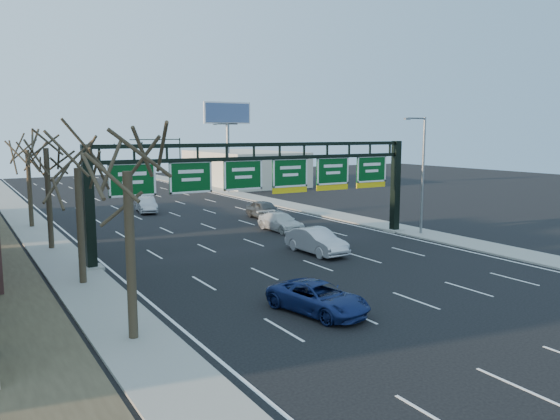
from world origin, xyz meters
TOP-DOWN VIEW (x-y plane):
  - ground at (0.00, 0.00)m, footprint 160.00×160.00m
  - sidewalk_left at (-12.80, 20.00)m, footprint 3.00×120.00m
  - sidewalk_right at (12.80, 20.00)m, footprint 3.00×120.00m
  - lane_markings at (0.00, 20.00)m, footprint 21.60×120.00m
  - sign_gantry at (0.16, 8.00)m, footprint 24.60×1.20m
  - building_right_distant at (20.00, 50.00)m, footprint 12.00×20.00m
  - tree_near at (-12.80, -4.00)m, footprint 3.60×3.60m
  - tree_gantry at (-12.80, 5.00)m, footprint 3.60×3.60m
  - tree_mid at (-12.80, 15.00)m, footprint 3.60×3.60m
  - tree_far at (-12.80, 25.00)m, footprint 3.60×3.60m
  - streetlight_near at (12.47, 6.00)m, footprint 2.15×0.22m
  - streetlight_far at (12.47, 40.00)m, footprint 2.15×0.22m
  - billboard_right at (15.00, 44.98)m, footprint 7.00×0.50m
  - traffic_signal_mast at (5.69, 55.00)m, footprint 10.16×0.54m
  - car_blue_suv at (-4.92, -5.01)m, footprint 3.27×5.24m
  - car_silver_sedan at (1.84, 4.75)m, footprint 1.88×5.03m
  - car_white_wagon at (4.17, 13.06)m, footprint 2.15×4.96m
  - car_grey_far at (6.15, 19.15)m, footprint 2.10×4.90m
  - car_silver_distant at (-1.95, 28.63)m, footprint 2.30×4.82m

SIDE VIEW (x-z plane):
  - ground at x=0.00m, z-range 0.00..0.00m
  - lane_markings at x=0.00m, z-range 0.00..0.01m
  - sidewalk_left at x=-12.80m, z-range 0.00..0.12m
  - sidewalk_right at x=12.80m, z-range 0.00..0.12m
  - car_blue_suv at x=-4.92m, z-range 0.00..1.35m
  - car_white_wagon at x=4.17m, z-range 0.00..1.42m
  - car_silver_distant at x=-1.95m, z-range 0.00..1.53m
  - car_silver_sedan at x=1.84m, z-range 0.00..1.64m
  - car_grey_far at x=6.15m, z-range 0.00..1.65m
  - building_right_distant at x=20.00m, z-range 0.00..5.00m
  - sign_gantry at x=0.16m, z-range 1.03..8.23m
  - streetlight_near at x=12.47m, z-range 0.58..9.58m
  - streetlight_far at x=12.47m, z-range 0.58..9.58m
  - traffic_signal_mast at x=5.69m, z-range 2.00..9.00m
  - tree_gantry at x=-12.80m, z-range 2.87..11.35m
  - tree_near at x=-12.80m, z-range 3.05..11.91m
  - tree_far at x=-12.80m, z-range 3.05..11.91m
  - tree_mid at x=-12.80m, z-range 3.23..12.47m
  - billboard_right at x=15.00m, z-range 3.06..15.06m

